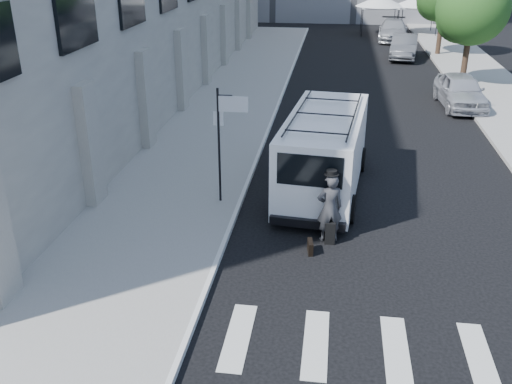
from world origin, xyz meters
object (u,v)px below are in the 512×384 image
(suitcase, at_px, (330,231))
(parked_car_a, at_px, (461,91))
(businessman, at_px, (330,208))
(parked_car_c, at_px, (393,30))
(cargo_van, at_px, (325,151))
(briefcase, at_px, (310,247))
(parked_car_b, at_px, (404,47))

(suitcase, xyz_separation_m, parked_car_a, (5.90, 14.33, 0.48))
(businessman, bearing_deg, parked_car_a, -129.20)
(suitcase, relative_size, parked_car_c, 0.22)
(cargo_van, distance_m, parked_car_c, 30.62)
(briefcase, relative_size, parked_car_c, 0.08)
(cargo_van, xyz_separation_m, parked_car_c, (4.52, 30.28, -0.51))
(businessman, distance_m, briefcase, 1.19)
(businessman, distance_m, parked_car_b, 26.71)
(parked_car_a, bearing_deg, businessman, -116.11)
(businessman, relative_size, cargo_van, 0.28)
(suitcase, xyz_separation_m, cargo_van, (-0.30, 3.55, 0.99))
(businessman, distance_m, parked_car_c, 34.03)
(suitcase, bearing_deg, parked_car_a, 67.09)
(briefcase, distance_m, parked_car_c, 34.85)
(businessman, relative_size, parked_car_c, 0.35)
(briefcase, relative_size, suitcase, 0.37)
(suitcase, bearing_deg, briefcase, -125.73)
(businessman, relative_size, briefcase, 4.38)
(parked_car_a, height_order, parked_car_b, parked_car_a)
(parked_car_a, height_order, parked_car_c, parked_car_a)
(businessman, height_order, parked_car_c, businessman)
(parked_car_c, bearing_deg, parked_car_b, -84.49)
(parked_car_a, bearing_deg, cargo_van, -123.36)
(suitcase, relative_size, cargo_van, 0.17)
(suitcase, relative_size, parked_car_b, 0.25)
(suitcase, bearing_deg, parked_car_b, 80.05)
(briefcase, bearing_deg, cargo_van, 78.82)
(suitcase, distance_m, cargo_van, 3.69)
(suitcase, distance_m, parked_car_b, 26.78)
(briefcase, height_order, parked_car_a, parked_car_a)
(parked_car_a, bearing_deg, parked_car_c, 91.44)
(businessman, height_order, parked_car_a, businessman)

